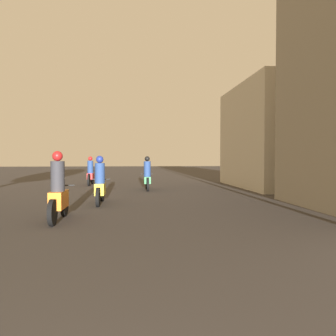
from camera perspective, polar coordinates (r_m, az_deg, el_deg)
name	(u,v)px	position (r m, az deg, el deg)	size (l,w,h in m)	color
motorcycle_orange	(58,193)	(8.24, -18.54, -4.20)	(0.60, 1.85, 1.67)	black
motorcycle_yellow	(100,185)	(10.91, -11.75, -2.84)	(0.60, 1.91, 1.58)	black
motorcycle_green	(147,177)	(15.38, -3.64, -1.50)	(0.60, 1.93, 1.59)	black
motorcycle_red	(91,174)	(18.75, -13.34, -0.97)	(0.60, 2.11, 1.59)	black
building_right_far	(286,137)	(18.17, 19.94, 5.18)	(5.21, 6.85, 5.24)	beige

